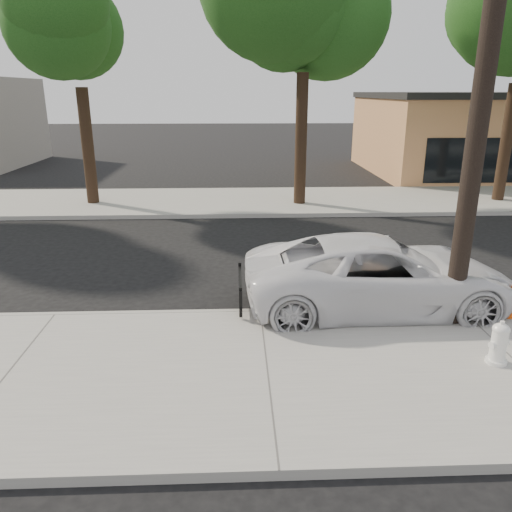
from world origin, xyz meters
The scene contains 10 objects.
ground centered at (0.00, 0.00, 0.00)m, with size 120.00×120.00×0.00m, color black.
near_sidewalk centered at (0.00, -4.30, 0.07)m, with size 90.00×4.40×0.15m, color gray.
far_sidewalk centered at (0.00, 8.50, 0.07)m, with size 90.00×5.00×0.15m, color gray.
curb_near centered at (0.00, -2.10, 0.07)m, with size 90.00×0.12×0.16m, color #9E9B93.
utility_pole centered at (3.60, -2.70, 4.70)m, with size 1.40×0.34×9.00m.
tree_b centered at (-5.81, 8.06, 6.15)m, with size 4.34×4.20×8.45m.
tree_c centered at (2.22, 7.64, 6.91)m, with size 4.96×4.80×9.55m.
police_cruiser centered at (2.43, -1.80, 0.75)m, with size 2.50×5.43×1.51m, color white.
fire_hydrant centered at (3.66, -4.26, 0.48)m, with size 0.37×0.33×0.68m.
traffic_cone centered at (4.78, -2.53, 0.48)m, with size 0.41×0.41×0.69m.
Camera 1 is at (-0.45, -11.11, 4.27)m, focal length 35.00 mm.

